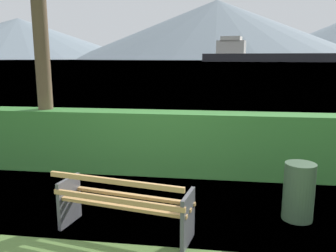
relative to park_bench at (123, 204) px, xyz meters
The scene contains 7 objects.
ground_plane 0.43m from the park_bench, 79.04° to the left, with size 1400.00×1400.00×0.00m, color #4C6B33.
water_surface 309.75m from the park_bench, 90.00° to the left, with size 620.00×620.00×0.00m, color slate.
park_bench is the anchor object (origin of this frame).
hedge_row 2.59m from the park_bench, 89.74° to the left, with size 8.36×0.60×1.27m, color #387A33.
trash_bin 2.53m from the park_bench, 18.02° to the left, with size 0.44×0.44×0.85m, color #385138.
cargo_ship_large 203.74m from the park_bench, 81.38° to the left, with size 88.89×28.21×14.38m.
distant_hills 552.33m from the park_bench, 94.09° to the left, with size 893.60×455.76×85.45m.
Camera 1 is at (1.16, -4.22, 2.33)m, focal length 36.98 mm.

